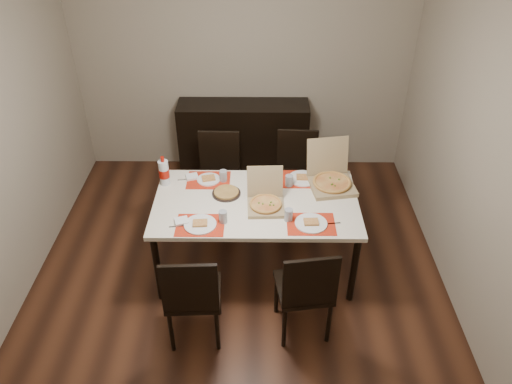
# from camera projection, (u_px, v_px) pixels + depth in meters

# --- Properties ---
(ground) EXTENTS (3.80, 4.00, 0.02)m
(ground) POSITION_uv_depth(u_px,v_px,m) (239.00, 274.00, 4.72)
(ground) COLOR #472515
(ground) RESTS_ON ground
(room_walls) EXTENTS (3.84, 4.02, 2.62)m
(room_walls) POSITION_uv_depth(u_px,v_px,m) (237.00, 83.00, 4.06)
(room_walls) COLOR gray
(room_walls) RESTS_ON ground
(sideboard) EXTENTS (1.50, 0.40, 0.90)m
(sideboard) POSITION_uv_depth(u_px,v_px,m) (244.00, 139.00, 5.90)
(sideboard) COLOR black
(sideboard) RESTS_ON ground
(dining_table) EXTENTS (1.80, 1.00, 0.75)m
(dining_table) POSITION_uv_depth(u_px,v_px,m) (256.00, 207.00, 4.43)
(dining_table) COLOR #EFE3C9
(dining_table) RESTS_ON ground
(chair_near_left) EXTENTS (0.44, 0.44, 0.93)m
(chair_near_left) POSITION_uv_depth(u_px,v_px,m) (192.00, 295.00, 3.81)
(chair_near_left) COLOR black
(chair_near_left) RESTS_ON ground
(chair_near_right) EXTENTS (0.48, 0.48, 0.93)m
(chair_near_right) POSITION_uv_depth(u_px,v_px,m) (306.00, 289.00, 3.86)
(chair_near_right) COLOR black
(chair_near_right) RESTS_ON ground
(chair_far_left) EXTENTS (0.43, 0.43, 0.93)m
(chair_far_left) POSITION_uv_depth(u_px,v_px,m) (219.00, 172.00, 5.20)
(chair_far_left) COLOR black
(chair_far_left) RESTS_ON ground
(chair_far_right) EXTENTS (0.44, 0.44, 0.93)m
(chair_far_right) POSITION_uv_depth(u_px,v_px,m) (296.00, 171.00, 5.23)
(chair_far_right) COLOR black
(chair_far_right) RESTS_ON ground
(setting_near_left) EXTENTS (0.48, 0.30, 0.11)m
(setting_near_left) POSITION_uv_depth(u_px,v_px,m) (204.00, 222.00, 4.12)
(setting_near_left) COLOR red
(setting_near_left) RESTS_ON dining_table
(setting_near_right) EXTENTS (0.47, 0.30, 0.11)m
(setting_near_right) POSITION_uv_depth(u_px,v_px,m) (305.00, 221.00, 4.13)
(setting_near_right) COLOR red
(setting_near_right) RESTS_ON dining_table
(setting_far_left) EXTENTS (0.49, 0.30, 0.11)m
(setting_far_left) POSITION_uv_depth(u_px,v_px,m) (211.00, 178.00, 4.65)
(setting_far_left) COLOR red
(setting_far_left) RESTS_ON dining_table
(setting_far_right) EXTENTS (0.46, 0.30, 0.11)m
(setting_far_right) POSITION_uv_depth(u_px,v_px,m) (299.00, 179.00, 4.64)
(setting_far_right) COLOR red
(setting_far_right) RESTS_ON dining_table
(napkin_loose) EXTENTS (0.16, 0.16, 0.02)m
(napkin_loose) POSITION_uv_depth(u_px,v_px,m) (263.00, 201.00, 4.37)
(napkin_loose) COLOR white
(napkin_loose) RESTS_ON dining_table
(pizza_box_center) EXTENTS (0.32, 0.36, 0.31)m
(pizza_box_center) POSITION_uv_depth(u_px,v_px,m) (265.00, 201.00, 4.30)
(pizza_box_center) COLOR #937C55
(pizza_box_center) RESTS_ON dining_table
(pizza_box_right) EXTENTS (0.46, 0.49, 0.39)m
(pizza_box_right) POSITION_uv_depth(u_px,v_px,m) (331.00, 180.00, 4.56)
(pizza_box_right) COLOR #937C55
(pizza_box_right) RESTS_ON dining_table
(faina_plate) EXTENTS (0.26, 0.26, 0.03)m
(faina_plate) POSITION_uv_depth(u_px,v_px,m) (226.00, 193.00, 4.47)
(faina_plate) COLOR black
(faina_plate) RESTS_ON dining_table
(dip_bowl) EXTENTS (0.15, 0.15, 0.03)m
(dip_bowl) POSITION_uv_depth(u_px,v_px,m) (264.00, 185.00, 4.57)
(dip_bowl) COLOR white
(dip_bowl) RESTS_ON dining_table
(soda_bottle) EXTENTS (0.10, 0.10, 0.29)m
(soda_bottle) POSITION_uv_depth(u_px,v_px,m) (164.00, 173.00, 4.54)
(soda_bottle) COLOR silver
(soda_bottle) RESTS_ON dining_table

